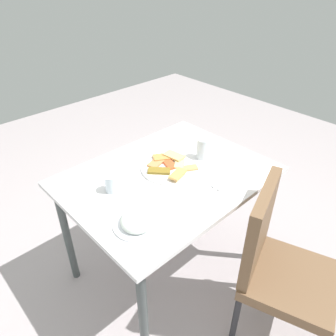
# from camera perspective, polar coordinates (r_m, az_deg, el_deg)

# --- Properties ---
(ground_plane) EXTENTS (6.00, 6.00, 0.00)m
(ground_plane) POSITION_cam_1_polar(r_m,az_deg,el_deg) (2.23, -0.06, -17.18)
(ground_plane) COLOR #ACA1A4
(dining_table) EXTENTS (1.09, 0.83, 0.75)m
(dining_table) POSITION_cam_1_polar(r_m,az_deg,el_deg) (1.77, -0.08, -3.53)
(dining_table) COLOR white
(dining_table) RESTS_ON ground_plane
(dining_chair) EXTENTS (0.54, 0.54, 0.90)m
(dining_chair) POSITION_cam_1_polar(r_m,az_deg,el_deg) (1.68, 18.85, -15.43)
(dining_chair) COLOR brown
(dining_chair) RESTS_ON ground_plane
(pide_platter) EXTENTS (0.30, 0.30, 0.04)m
(pide_platter) POSITION_cam_1_polar(r_m,az_deg,el_deg) (1.76, 0.15, 0.21)
(pide_platter) COLOR white
(pide_platter) RESTS_ON dining_table
(salad_plate_greens) EXTENTS (0.23, 0.23, 0.07)m
(salad_plate_greens) POSITION_cam_1_polar(r_m,az_deg,el_deg) (1.41, -5.37, -9.33)
(salad_plate_greens) COLOR white
(salad_plate_greens) RESTS_ON dining_table
(soda_can) EXTENTS (0.07, 0.07, 0.12)m
(soda_can) POSITION_cam_1_polar(r_m,az_deg,el_deg) (1.85, 6.19, 3.47)
(soda_can) COLOR silver
(soda_can) RESTS_ON dining_table
(drinking_glass) EXTENTS (0.07, 0.07, 0.09)m
(drinking_glass) POSITION_cam_1_polar(r_m,az_deg,el_deg) (1.60, -10.07, -2.76)
(drinking_glass) COLOR silver
(drinking_glass) RESTS_ON dining_table
(paper_napkin) EXTENTS (0.16, 0.16, 0.00)m
(paper_napkin) POSITION_cam_1_polar(r_m,az_deg,el_deg) (1.70, 10.03, -2.17)
(paper_napkin) COLOR white
(paper_napkin) RESTS_ON dining_table
(fork) EXTENTS (0.19, 0.05, 0.00)m
(fork) POSITION_cam_1_polar(r_m,az_deg,el_deg) (1.71, 9.57, -1.81)
(fork) COLOR silver
(fork) RESTS_ON paper_napkin
(spoon) EXTENTS (0.19, 0.05, 0.00)m
(spoon) POSITION_cam_1_polar(r_m,az_deg,el_deg) (1.69, 10.52, -2.32)
(spoon) COLOR silver
(spoon) RESTS_ON paper_napkin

